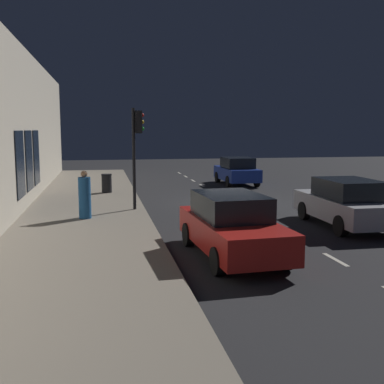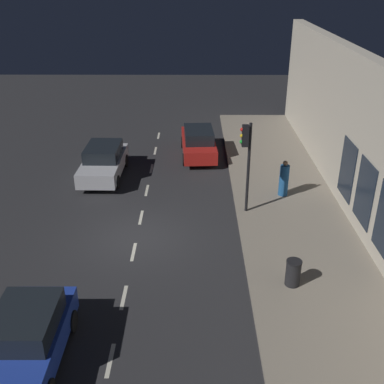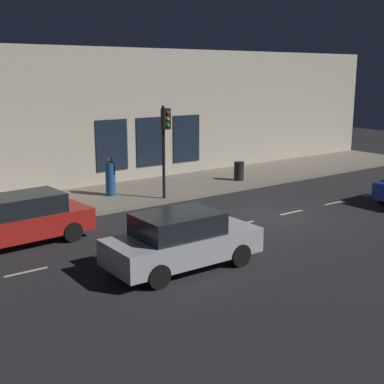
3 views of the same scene
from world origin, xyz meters
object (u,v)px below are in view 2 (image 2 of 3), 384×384
Objects in this scene: traffic_light at (246,150)px; pedestrian_0 at (284,180)px; parked_car_2 at (198,142)px; trash_bin at (293,273)px; parked_car_0 at (104,162)px; parked_car_1 at (27,339)px.

pedestrian_0 is (1.93, 1.53, -1.99)m from traffic_light.
parked_car_2 is 4.96× the size of trash_bin.
trash_bin is at bearing -77.60° from traffic_light.
traffic_light is at bearing 102.40° from trash_bin.
parked_car_2 is at bearing -148.38° from parked_car_0.
parked_car_2 is (-1.84, 6.65, -2.10)m from traffic_light.
pedestrian_0 is (8.29, 9.74, 0.11)m from parked_car_1.
parked_car_0 is 11.73m from trash_bin.
pedestrian_0 reaches higher than parked_car_1.
parked_car_2 is 6.36m from pedestrian_0.
pedestrian_0 is at bearing -56.95° from parked_car_2.
parked_car_0 is 1.11× the size of parked_car_1.
parked_car_1 is (0.16, -12.07, -0.00)m from parked_car_0.
trash_bin is (7.64, -8.90, -0.19)m from parked_car_0.
traffic_light is 7.21m from parked_car_2.
parked_car_0 is 2.65× the size of pedestrian_0.
parked_car_0 and parked_car_2 have the same top height.
parked_car_2 is 12.06m from trash_bin.
parked_car_0 is at bearing 148.65° from pedestrian_0.
parked_car_0 is at bearing -152.47° from parked_car_2.
trash_bin is at bearing 131.48° from parked_car_0.
pedestrian_0 is at bearing 82.92° from trash_bin.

